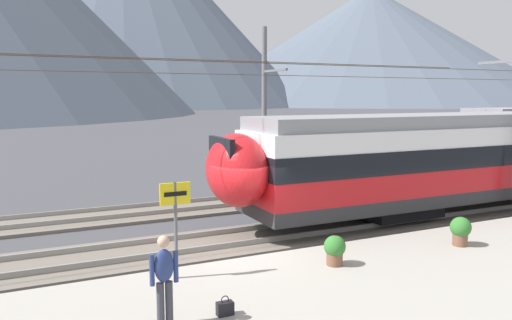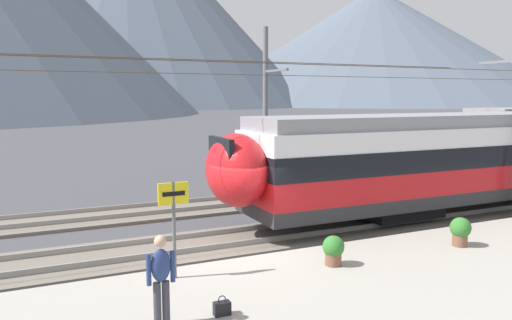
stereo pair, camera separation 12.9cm
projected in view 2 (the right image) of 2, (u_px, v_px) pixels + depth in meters
name	position (u px, v px, depth m)	size (l,w,h in m)	color
ground_plane	(242.00, 256.00, 14.19)	(400.00, 400.00, 0.00)	#424247
platform_slab	(340.00, 319.00, 9.78)	(120.00, 7.58, 0.35)	#A39E93
track_near	(226.00, 242.00, 15.29)	(120.00, 3.00, 0.28)	#6B6359
track_far	(180.00, 209.00, 19.79)	(120.00, 3.00, 0.28)	#6B6359
catenary_mast_far_side	(267.00, 108.00, 22.91)	(45.54, 2.28, 7.64)	slate
platform_sign	(174.00, 208.00, 11.30)	(0.70, 0.08, 2.23)	#59595B
passenger_walking	(161.00, 275.00, 9.03)	(0.53, 0.22, 1.69)	#383842
handbag_beside_passenger	(222.00, 308.00, 9.54)	(0.32, 0.18, 0.39)	black
potted_plant_platform_edge	(333.00, 249.00, 12.31)	(0.54, 0.54, 0.75)	brown
potted_plant_by_shelter	(460.00, 230.00, 13.89)	(0.58, 0.58, 0.82)	brown
mountain_central_peak	(128.00, 5.00, 219.40)	(162.66, 162.66, 88.08)	#515B6B
mountain_right_ridge	(373.00, 47.00, 262.32)	(192.93, 192.93, 60.39)	#515B6B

